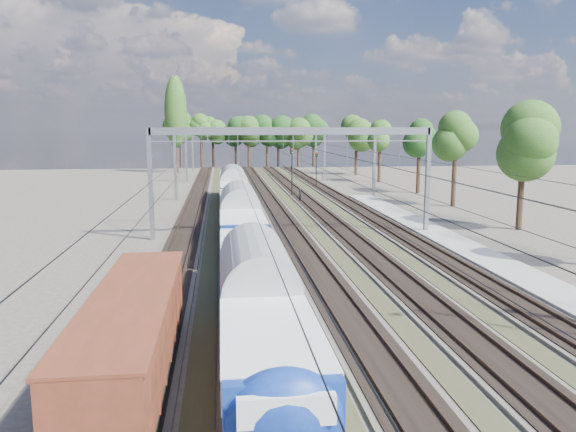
{
  "coord_description": "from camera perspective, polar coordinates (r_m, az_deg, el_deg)",
  "views": [
    {
      "loc": [
        -5.88,
        -15.66,
        9.04
      ],
      "look_at": [
        -1.22,
        23.29,
        2.8
      ],
      "focal_mm": 35.0,
      "sensor_mm": 36.0,
      "label": 1
    }
  ],
  "objects": [
    {
      "name": "catenary",
      "position": [
        68.68,
        -1.63,
        6.83
      ],
      "size": [
        25.65,
        130.0,
        9.0
      ],
      "color": "gray",
      "rests_on": "ground"
    },
    {
      "name": "track_bed",
      "position": [
        61.6,
        -1.27,
        0.69
      ],
      "size": [
        21.0,
        130.0,
        0.34
      ],
      "color": "#47423A",
      "rests_on": "ground"
    },
    {
      "name": "freight_boxcar",
      "position": [
        20.38,
        -15.49,
        -11.45
      ],
      "size": [
        2.66,
        12.85,
        3.31
      ],
      "color": "black",
      "rests_on": "ground"
    },
    {
      "name": "worker",
      "position": [
        67.87,
        1.26,
        2.06
      ],
      "size": [
        0.47,
        0.64,
        1.6
      ],
      "primitive_type": "imported",
      "rotation": [
        0.0,
        0.0,
        1.73
      ],
      "color": "black",
      "rests_on": "ground"
    },
    {
      "name": "emu_train",
      "position": [
        43.97,
        -4.94,
        0.6
      ],
      "size": [
        3.03,
        64.15,
        4.44
      ],
      "color": "black",
      "rests_on": "ground"
    },
    {
      "name": "platform",
      "position": [
        40.88,
        19.37,
        -4.04
      ],
      "size": [
        3.0,
        70.0,
        0.3
      ],
      "primitive_type": "cube",
      "color": "gray",
      "rests_on": "ground"
    },
    {
      "name": "signal_near",
      "position": [
        72.52,
        0.41,
        5.07
      ],
      "size": [
        0.46,
        0.43,
        6.36
      ],
      "rotation": [
        0.0,
        0.0,
        0.42
      ],
      "color": "black",
      "rests_on": "ground"
    },
    {
      "name": "signal_far",
      "position": [
        84.45,
        2.92,
        5.15
      ],
      "size": [
        0.38,
        0.35,
        5.25
      ],
      "rotation": [
        0.0,
        0.0,
        -0.39
      ],
      "color": "black",
      "rests_on": "ground"
    },
    {
      "name": "ground",
      "position": [
        19.02,
        12.84,
        -19.59
      ],
      "size": [
        220.0,
        220.0,
        0.0
      ],
      "primitive_type": "plane",
      "color": "#47423A",
      "rests_on": "ground"
    },
    {
      "name": "tree_belt",
      "position": [
        111.89,
        -0.92,
        8.64
      ],
      "size": [
        40.96,
        98.47,
        12.05
      ],
      "color": "black",
      "rests_on": "ground"
    },
    {
      "name": "poplar",
      "position": [
        114.03,
        -11.34,
        10.3
      ],
      "size": [
        4.4,
        4.4,
        19.04
      ],
      "color": "black",
      "rests_on": "ground"
    }
  ]
}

